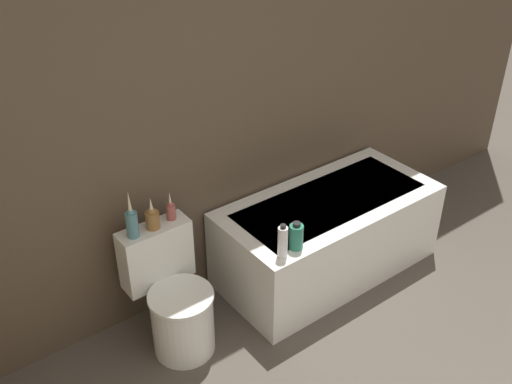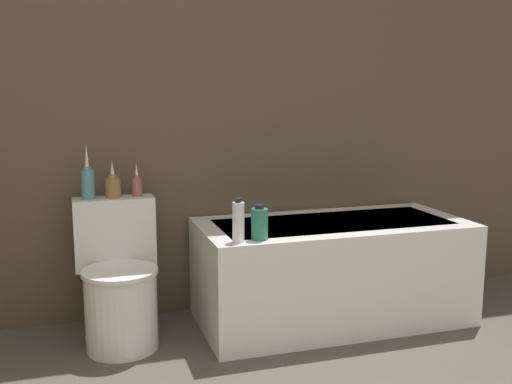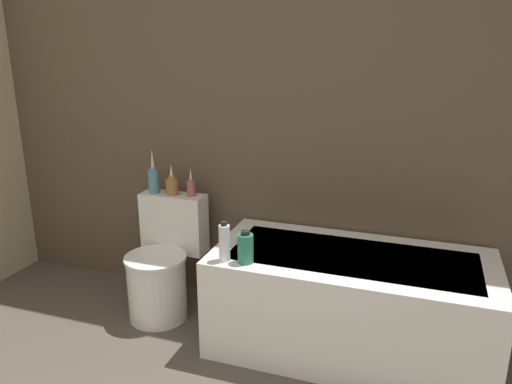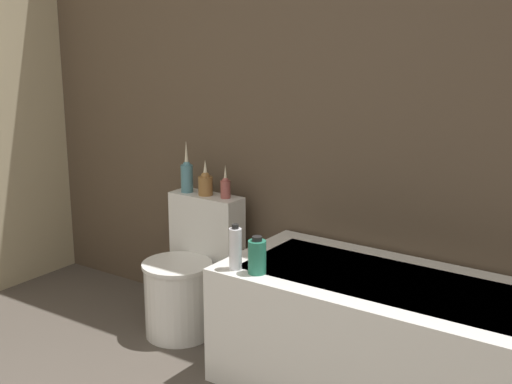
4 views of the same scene
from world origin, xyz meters
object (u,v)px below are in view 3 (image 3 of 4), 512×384
object	(u,v)px
vase_bronze	(191,186)
shampoo_bottle_short	(245,248)
vase_gold	(153,178)
bathtub	(349,303)
vase_silver	(172,184)
toilet	(163,266)
shampoo_bottle_tall	(224,243)

from	to	relation	value
vase_bronze	shampoo_bottle_short	bearing A→B (deg)	-41.60
vase_gold	shampoo_bottle_short	xyz separation A→B (m)	(0.77, -0.44, -0.18)
vase_bronze	bathtub	bearing A→B (deg)	-11.74
bathtub	vase_silver	bearing A→B (deg)	170.17
vase_gold	vase_bronze	distance (m)	0.25
toilet	vase_silver	bearing A→B (deg)	90.00
shampoo_bottle_tall	shampoo_bottle_short	distance (m)	0.11
toilet	shampoo_bottle_short	xyz separation A→B (m)	(0.64, -0.28, 0.32)
bathtub	shampoo_bottle_short	distance (m)	0.66
bathtub	shampoo_bottle_short	size ratio (longest dim) A/B	8.57
vase_gold	vase_bronze	bearing A→B (deg)	4.69
vase_bronze	toilet	bearing A→B (deg)	-124.18
bathtub	toilet	world-z (taller)	toilet
vase_silver	vase_bronze	xyz separation A→B (m)	(0.12, 0.01, -0.01)
shampoo_bottle_short	bathtub	bearing A→B (deg)	26.73
bathtub	toilet	xyz separation A→B (m)	(-1.14, 0.03, 0.03)
bathtub	shampoo_bottle_short	bearing A→B (deg)	-153.27
vase_gold	shampoo_bottle_tall	size ratio (longest dim) A/B	1.35
vase_silver	shampoo_bottle_short	distance (m)	0.80
bathtub	vase_gold	xyz separation A→B (m)	(-1.26, 0.19, 0.53)
bathtub	shampoo_bottle_tall	distance (m)	0.76
vase_silver	vase_bronze	bearing A→B (deg)	6.52
bathtub	vase_gold	world-z (taller)	vase_gold
vase_gold	bathtub	bearing A→B (deg)	-8.62
vase_gold	vase_silver	world-z (taller)	vase_gold
vase_silver	shampoo_bottle_tall	xyz separation A→B (m)	(0.54, -0.46, -0.13)
toilet	vase_bronze	distance (m)	0.51
vase_silver	vase_bronze	world-z (taller)	vase_silver
toilet	shampoo_bottle_short	size ratio (longest dim) A/B	4.20
bathtub	shampoo_bottle_short	xyz separation A→B (m)	(-0.50, -0.25, 0.35)
toilet	vase_bronze	world-z (taller)	vase_bronze
toilet	vase_gold	distance (m)	0.54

